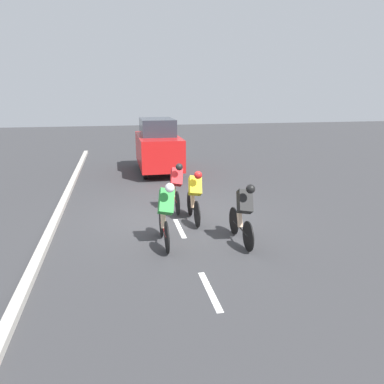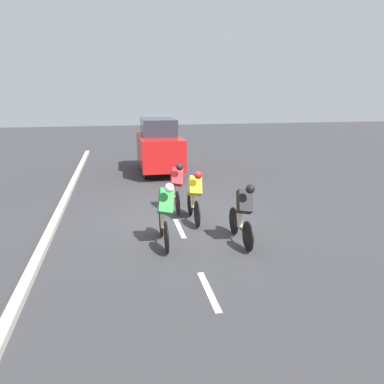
{
  "view_description": "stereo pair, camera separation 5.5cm",
  "coord_description": "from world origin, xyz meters",
  "views": [
    {
      "loc": [
        1.49,
        9.7,
        3.41
      ],
      "look_at": [
        -0.33,
        0.75,
        0.95
      ],
      "focal_mm": 35.0,
      "sensor_mm": 36.0,
      "label": 1
    },
    {
      "loc": [
        1.43,
        9.71,
        3.41
      ],
      "look_at": [
        -0.33,
        0.75,
        0.95
      ],
      "focal_mm": 35.0,
      "sensor_mm": 36.0,
      "label": 2
    }
  ],
  "objects": [
    {
      "name": "ground_plane",
      "position": [
        0.0,
        0.0,
        0.0
      ],
      "size": [
        60.0,
        60.0,
        0.0
      ],
      "primitive_type": "plane",
      "color": "#38383A"
    },
    {
      "name": "curb",
      "position": [
        3.2,
        0.75,
        0.07
      ],
      "size": [
        0.2,
        26.12,
        0.14
      ],
      "primitive_type": "cube",
      "color": "#B7B2A8",
      "rests_on": "ground"
    },
    {
      "name": "support_car",
      "position": [
        -0.27,
        -6.35,
        1.13
      ],
      "size": [
        1.7,
        3.99,
        2.29
      ],
      "color": "black",
      "rests_on": "ground"
    },
    {
      "name": "lane_stripe_near",
      "position": [
        0.0,
        3.95,
        0.0
      ],
      "size": [
        0.12,
        1.4,
        0.01
      ],
      "primitive_type": "cube",
      "color": "white",
      "rests_on": "ground"
    },
    {
      "name": "lane_stripe_mid",
      "position": [
        0.0,
        0.75,
        0.0
      ],
      "size": [
        0.12,
        1.4,
        0.01
      ],
      "primitive_type": "cube",
      "color": "white",
      "rests_on": "ground"
    },
    {
      "name": "lane_stripe_far",
      "position": [
        0.0,
        -2.45,
        0.0
      ],
      "size": [
        0.12,
        1.4,
        0.01
      ],
      "primitive_type": "cube",
      "color": "white",
      "rests_on": "ground"
    },
    {
      "name": "cyclist_red",
      "position": [
        -0.16,
        -0.79,
        0.75
      ],
      "size": [
        0.41,
        1.74,
        1.45
      ],
      "color": "black",
      "rests_on": "ground"
    },
    {
      "name": "cyclist_black",
      "position": [
        -1.27,
        1.99,
        0.76
      ],
      "size": [
        0.4,
        1.71,
        1.46
      ],
      "color": "black",
      "rests_on": "ground"
    },
    {
      "name": "cyclist_yellow",
      "position": [
        -0.48,
        0.33,
        0.74
      ],
      "size": [
        0.38,
        1.66,
        1.44
      ],
      "color": "black",
      "rests_on": "ground"
    },
    {
      "name": "cyclist_green",
      "position": [
        0.49,
        1.76,
        0.78
      ],
      "size": [
        0.42,
        1.71,
        1.52
      ],
      "color": "black",
      "rests_on": "ground"
    }
  ]
}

